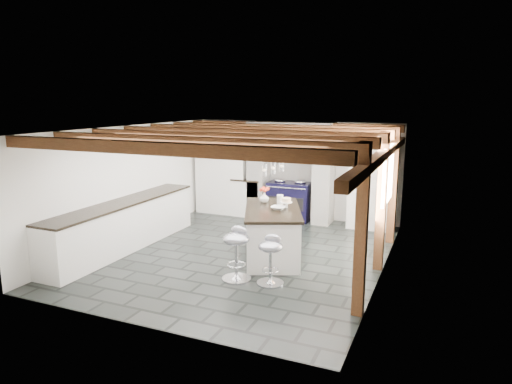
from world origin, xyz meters
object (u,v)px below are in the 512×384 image
at_px(range_cooker, 290,200).
at_px(bar_stool_near, 271,254).
at_px(bar_stool_far, 237,247).
at_px(kitchen_island, 272,232).

distance_m(range_cooker, bar_stool_near, 3.91).
distance_m(bar_stool_near, bar_stool_far, 0.56).
bearing_deg(kitchen_island, bar_stool_near, -92.78).
xyz_separation_m(range_cooker, bar_stool_near, (0.98, -3.78, 0.02)).
height_order(kitchen_island, bar_stool_far, kitchen_island).
relative_size(bar_stool_near, bar_stool_far, 0.90).
height_order(range_cooker, bar_stool_far, range_cooker).
xyz_separation_m(kitchen_island, bar_stool_far, (-0.14, -1.21, 0.07)).
distance_m(range_cooker, bar_stool_far, 3.86).
bearing_deg(bar_stool_near, kitchen_island, 106.22).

